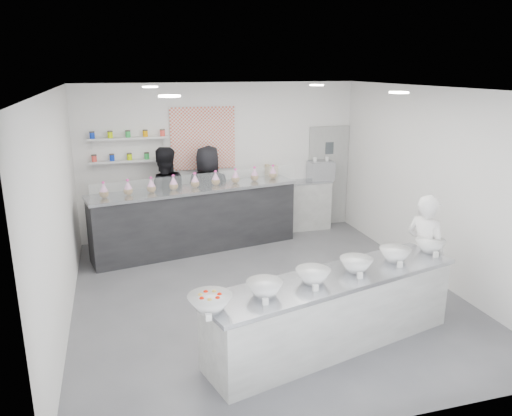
{
  "coord_description": "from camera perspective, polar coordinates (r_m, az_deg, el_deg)",
  "views": [
    {
      "loc": [
        -2.02,
        -6.54,
        3.29
      ],
      "look_at": [
        -0.02,
        0.4,
        1.23
      ],
      "focal_mm": 35.0,
      "sensor_mm": 36.0,
      "label": 1
    }
  ],
  "objects": [
    {
      "name": "staff_left",
      "position": [
        9.46,
        -10.41,
        1.24
      ],
      "size": [
        0.93,
        0.73,
        1.88
      ],
      "primitive_type": "imported",
      "rotation": [
        0.0,
        0.0,
        3.16
      ],
      "color": "black",
      "rests_on": "floor"
    },
    {
      "name": "cup_stacks",
      "position": [
        10.02,
        1.87,
        3.85
      ],
      "size": [
        0.26,
        0.24,
        0.36
      ],
      "primitive_type": null,
      "color": "tan",
      "rests_on": "espresso_ledge"
    },
    {
      "name": "prep_counter",
      "position": [
        6.19,
        8.82,
        -11.59
      ],
      "size": [
        3.41,
        1.58,
        0.91
      ],
      "primitive_type": "cube",
      "rotation": [
        0.0,
        0.0,
        0.26
      ],
      "color": "#9E9D99",
      "rests_on": "floor"
    },
    {
      "name": "jar_shelf_upper",
      "position": [
        9.53,
        -14.4,
        7.74
      ],
      "size": [
        1.45,
        0.22,
        0.04
      ],
      "primitive_type": "cube",
      "color": "silver",
      "rests_on": "back_wall"
    },
    {
      "name": "woman_prep",
      "position": [
        7.29,
        18.72,
        -4.8
      ],
      "size": [
        0.58,
        0.7,
        1.64
      ],
      "primitive_type": "imported",
      "rotation": [
        0.0,
        0.0,
        1.94
      ],
      "color": "white",
      "rests_on": "floor"
    },
    {
      "name": "right_wall",
      "position": [
        8.29,
        19.59,
        2.5
      ],
      "size": [
        0.0,
        6.0,
        6.0
      ],
      "primitive_type": "plane",
      "rotation": [
        1.57,
        0.0,
        -1.57
      ],
      "color": "white",
      "rests_on": "floor"
    },
    {
      "name": "jar_shelf_lower",
      "position": [
        9.6,
        -14.23,
        5.26
      ],
      "size": [
        1.45,
        0.22,
        0.04
      ],
      "primitive_type": "cube",
      "color": "silver",
      "rests_on": "back_wall"
    },
    {
      "name": "back_door",
      "position": [
        10.69,
        8.22,
        3.63
      ],
      "size": [
        0.88,
        0.04,
        2.1
      ],
      "primitive_type": "cube",
      "color": "#9B9B98",
      "rests_on": "floor"
    },
    {
      "name": "back_wall",
      "position": [
        9.92,
        -4.04,
        5.45
      ],
      "size": [
        5.5,
        0.0,
        5.5
      ],
      "primitive_type": "plane",
      "rotation": [
        1.57,
        0.0,
        0.0
      ],
      "color": "white",
      "rests_on": "floor"
    },
    {
      "name": "prep_bowls",
      "position": [
        5.96,
        9.03,
        -7.03
      ],
      "size": [
        3.66,
        1.42,
        0.16
      ],
      "primitive_type": null,
      "rotation": [
        0.0,
        0.0,
        0.26
      ],
      "color": "white",
      "rests_on": "prep_counter"
    },
    {
      "name": "preserve_jars",
      "position": [
        9.53,
        -14.34,
        6.89
      ],
      "size": [
        1.45,
        0.1,
        0.56
      ],
      "primitive_type": null,
      "color": "#F3463B",
      "rests_on": "jar_shelf_lower"
    },
    {
      "name": "label_cards",
      "position": [
        5.51,
        9.96,
        -9.56
      ],
      "size": [
        3.31,
        0.04,
        0.07
      ],
      "primitive_type": null,
      "color": "white",
      "rests_on": "prep_counter"
    },
    {
      "name": "left_wall",
      "position": [
        6.82,
        -21.57,
        -0.46
      ],
      "size": [
        0.0,
        6.0,
        6.0
      ],
      "primitive_type": "plane",
      "rotation": [
        1.57,
        0.0,
        1.57
      ],
      "color": "white",
      "rests_on": "floor"
    },
    {
      "name": "floor",
      "position": [
        7.6,
        1.03,
        -9.77
      ],
      "size": [
        6.0,
        6.0,
        0.0
      ],
      "primitive_type": "plane",
      "color": "#515156",
      "rests_on": "ground"
    },
    {
      "name": "cookie_bags",
      "position": [
        9.02,
        -6.99,
        3.17
      ],
      "size": [
        3.32,
        0.8,
        0.28
      ],
      "primitive_type": null,
      "rotation": [
        0.0,
        0.0,
        0.19
      ],
      "color": "#FF9DE1",
      "rests_on": "back_bar"
    },
    {
      "name": "downlight_0",
      "position": [
        5.59,
        -9.87,
        12.49
      ],
      "size": [
        0.24,
        0.24,
        0.02
      ],
      "primitive_type": "cylinder",
      "color": "white",
      "rests_on": "ceiling"
    },
    {
      "name": "downlight_3",
      "position": [
        8.84,
        6.94,
        13.77
      ],
      "size": [
        0.24,
        0.24,
        0.02
      ],
      "primitive_type": "cylinder",
      "color": "white",
      "rests_on": "ceiling"
    },
    {
      "name": "sneeze_guard",
      "position": [
        8.71,
        -6.23,
        2.9
      ],
      "size": [
        3.7,
        0.74,
        0.32
      ],
      "primitive_type": "cube",
      "rotation": [
        0.0,
        0.0,
        0.19
      ],
      "color": "white",
      "rests_on": "back_bar"
    },
    {
      "name": "espresso_ledge",
      "position": [
        10.36,
        4.74,
        0.28
      ],
      "size": [
        1.38,
        0.44,
        1.02
      ],
      "primitive_type": "cube",
      "color": "#9E9D99",
      "rests_on": "floor"
    },
    {
      "name": "pattern_panel",
      "position": [
        9.76,
        -6.08,
        7.91
      ],
      "size": [
        1.25,
        0.03,
        1.2
      ],
      "primitive_type": "cube",
      "color": "#E2593C",
      "rests_on": "back_wall"
    },
    {
      "name": "espresso_machine",
      "position": [
        10.38,
        7.41,
        4.23
      ],
      "size": [
        0.5,
        0.35,
        0.39
      ],
      "primitive_type": "cube",
      "color": "#93969E",
      "rests_on": "espresso_ledge"
    },
    {
      "name": "downlight_2",
      "position": [
        8.17,
        -12.0,
        13.39
      ],
      "size": [
        0.24,
        0.24,
        0.02
      ],
      "primitive_type": "cylinder",
      "color": "white",
      "rests_on": "ceiling"
    },
    {
      "name": "back_bar",
      "position": [
        9.21,
        -6.84,
        -1.26
      ],
      "size": [
        3.88,
        1.42,
        1.18
      ],
      "primitive_type": "cube",
      "rotation": [
        0.0,
        0.0,
        0.19
      ],
      "color": "black",
      "rests_on": "floor"
    },
    {
      "name": "downlight_1",
      "position": [
        6.52,
        16.02,
        12.58
      ],
      "size": [
        0.24,
        0.24,
        0.02
      ],
      "primitive_type": "cylinder",
      "color": "white",
      "rests_on": "ceiling"
    },
    {
      "name": "staff_right",
      "position": [
        9.59,
        -5.44,
        1.59
      ],
      "size": [
        1.04,
        0.83,
        1.86
      ],
      "primitive_type": "imported",
      "rotation": [
        0.0,
        0.0,
        2.85
      ],
      "color": "black",
      "rests_on": "floor"
    },
    {
      "name": "ceiling",
      "position": [
        6.85,
        1.16,
        13.47
      ],
      "size": [
        6.0,
        6.0,
        0.0
      ],
      "primitive_type": "plane",
      "rotation": [
        3.14,
        0.0,
        0.0
      ],
      "color": "white",
      "rests_on": "floor"
    }
  ]
}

